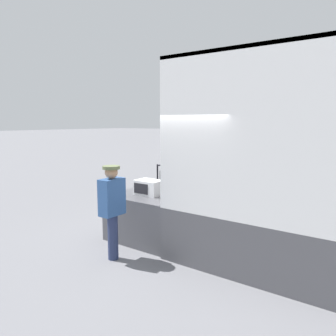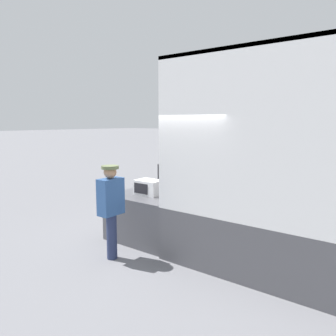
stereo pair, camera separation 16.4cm
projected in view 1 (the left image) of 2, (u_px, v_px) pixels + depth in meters
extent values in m
plane|color=slate|center=(192.00, 241.00, 6.61)|extent=(160.00, 160.00, 0.00)
cube|color=#4C4C51|center=(323.00, 246.00, 5.13)|extent=(4.83, 2.12, 0.93)
cube|color=white|center=(315.00, 139.00, 4.07)|extent=(4.83, 0.06, 2.51)
cube|color=#4C4C51|center=(162.00, 213.00, 6.99)|extent=(1.53, 2.01, 0.93)
cube|color=white|center=(149.00, 187.00, 6.59)|extent=(0.54, 0.38, 0.30)
cube|color=black|center=(141.00, 189.00, 6.47)|extent=(0.35, 0.01, 0.20)
cube|color=black|center=(173.00, 179.00, 7.35)|extent=(0.48, 0.35, 0.38)
cylinder|color=slate|center=(180.00, 179.00, 7.23)|extent=(0.18, 0.19, 0.19)
cylinder|color=black|center=(157.00, 176.00, 7.34)|extent=(0.04, 0.04, 0.52)
cylinder|color=black|center=(178.00, 178.00, 7.01)|extent=(0.04, 0.04, 0.52)
cylinder|color=black|center=(168.00, 173.00, 7.66)|extent=(0.04, 0.04, 0.52)
cylinder|color=black|center=(188.00, 176.00, 7.33)|extent=(0.04, 0.04, 0.52)
cylinder|color=black|center=(168.00, 166.00, 7.14)|extent=(0.56, 0.04, 0.04)
cylinder|color=black|center=(178.00, 164.00, 7.46)|extent=(0.56, 0.04, 0.04)
cylinder|color=navy|center=(113.00, 237.00, 5.70)|extent=(0.18, 0.18, 0.80)
cube|color=#2D5189|center=(112.00, 197.00, 5.60)|extent=(0.24, 0.44, 0.63)
sphere|color=tan|center=(111.00, 172.00, 5.54)|extent=(0.22, 0.22, 0.22)
cylinder|color=#606B47|center=(111.00, 167.00, 5.53)|extent=(0.30, 0.30, 0.06)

